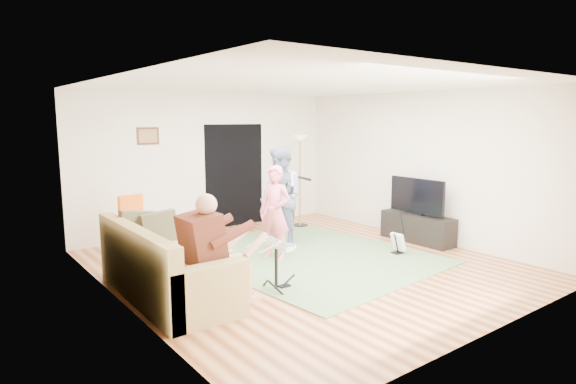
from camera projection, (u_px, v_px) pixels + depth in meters
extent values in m
plane|color=brown|center=(305.00, 264.00, 7.37)|extent=(6.00, 6.00, 0.00)
plane|color=white|center=(306.00, 85.00, 6.96)|extent=(6.00, 6.00, 0.00)
plane|color=brown|center=(115.00, 176.00, 5.65)|extent=(0.00, 2.05, 2.05)
plane|color=black|center=(235.00, 176.00, 9.89)|extent=(2.10, 0.00, 2.10)
cube|color=#3F2314|center=(148.00, 136.00, 8.69)|extent=(0.42, 0.03, 0.32)
cube|color=#517647|center=(308.00, 256.00, 7.80)|extent=(3.52, 4.06, 0.02)
cube|color=tan|center=(169.00, 278.00, 6.04)|extent=(0.94, 1.87, 0.46)
cube|color=tan|center=(137.00, 266.00, 5.77)|extent=(0.18, 2.32, 0.94)
cube|color=tan|center=(138.00, 252.00, 6.85)|extent=(0.94, 0.22, 0.66)
cube|color=tan|center=(208.00, 295.00, 5.20)|extent=(0.94, 0.22, 0.66)
cube|color=#562518|center=(202.00, 241.00, 5.53)|extent=(0.38, 0.50, 0.63)
sphere|color=tan|center=(206.00, 205.00, 5.50)|extent=(0.25, 0.25, 0.25)
cylinder|color=black|center=(276.00, 267.00, 6.23)|extent=(0.04, 0.04, 0.59)
cube|color=white|center=(276.00, 246.00, 6.19)|extent=(0.11, 0.59, 0.03)
imported|color=pink|center=(275.00, 213.00, 7.58)|extent=(0.53, 0.64, 1.50)
imported|color=#6E7EA1|center=(281.00, 197.00, 8.36)|extent=(0.69, 0.87, 1.74)
cube|color=black|center=(398.00, 253.00, 7.94)|extent=(0.19, 0.16, 0.03)
cube|color=silver|center=(398.00, 242.00, 7.91)|extent=(0.15, 0.23, 0.30)
cylinder|color=black|center=(402.00, 223.00, 7.91)|extent=(0.16, 0.04, 0.40)
cylinder|color=black|center=(300.00, 225.00, 9.99)|extent=(0.34, 0.34, 0.03)
cylinder|color=#9D7443|center=(300.00, 183.00, 9.85)|extent=(0.04, 0.04, 1.78)
cone|color=white|center=(300.00, 138.00, 9.71)|extent=(0.30, 0.30, 0.12)
cube|color=tan|center=(138.00, 231.00, 7.62)|extent=(0.50, 0.50, 0.04)
cube|color=orange|center=(133.00, 208.00, 7.72)|extent=(0.41, 0.16, 0.43)
cube|color=black|center=(417.00, 228.00, 8.71)|extent=(0.40, 1.40, 0.50)
cube|color=black|center=(417.00, 196.00, 8.59)|extent=(0.06, 1.13, 0.63)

